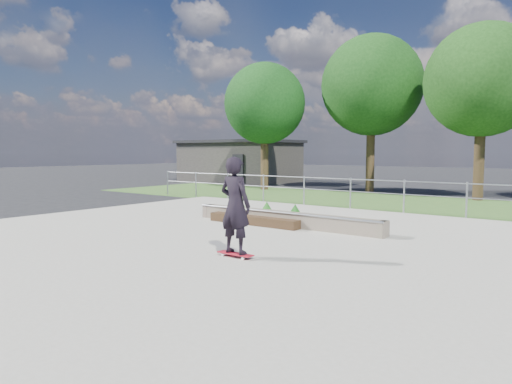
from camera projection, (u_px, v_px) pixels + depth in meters
ground at (211, 241)px, 10.95m from camera, size 120.00×120.00×0.00m
grass_verge at (386, 202)px, 19.65m from camera, size 30.00×8.00×0.02m
concrete_slab at (211, 240)px, 10.95m from camera, size 15.00×15.00×0.06m
fence at (350, 189)px, 16.81m from camera, size 20.06×0.06×1.20m
building at (239, 161)px, 33.53m from camera, size 8.40×5.40×3.00m
tree_far_left at (265, 104)px, 25.65m from camera, size 4.55×4.55×7.15m
tree_mid_left at (372, 86)px, 23.84m from camera, size 5.25×5.25×8.25m
tree_mid_right at (482, 81)px, 19.75m from camera, size 4.90×4.90×7.70m
grind_ledge at (284, 219)px, 12.88m from camera, size 6.00×0.44×0.43m
planter_bed at (263, 217)px, 13.45m from camera, size 3.00×1.20×0.61m
skateboarder at (235, 206)px, 8.95m from camera, size 0.80×0.47×1.99m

